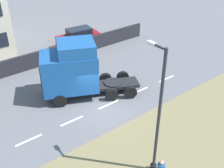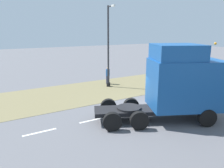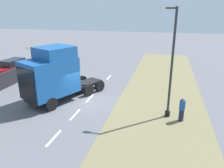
# 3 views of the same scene
# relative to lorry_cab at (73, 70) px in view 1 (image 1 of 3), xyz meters

# --- Properties ---
(ground_plane) EXTENTS (120.00, 120.00, 0.00)m
(ground_plane) POSITION_rel_lorry_cab_xyz_m (-2.57, -0.65, -2.31)
(ground_plane) COLOR slate
(ground_plane) RESTS_ON ground
(grass_verge) EXTENTS (7.00, 44.00, 0.01)m
(grass_verge) POSITION_rel_lorry_cab_xyz_m (-8.57, -0.65, -2.30)
(grass_verge) COLOR olive
(grass_verge) RESTS_ON ground
(lane_markings) EXTENTS (0.16, 14.60, 0.00)m
(lane_markings) POSITION_rel_lorry_cab_xyz_m (-2.57, -1.35, -2.31)
(lane_markings) COLOR white
(lane_markings) RESTS_ON ground
(boundary_wall) EXTENTS (0.25, 24.00, 1.53)m
(boundary_wall) POSITION_rel_lorry_cab_xyz_m (6.43, -0.65, -1.55)
(boundary_wall) COLOR #232328
(boundary_wall) RESTS_ON ground
(lorry_cab) EXTENTS (5.43, 7.61, 4.72)m
(lorry_cab) POSITION_rel_lorry_cab_xyz_m (0.00, 0.00, 0.00)
(lorry_cab) COLOR black
(lorry_cab) RESTS_ON ground
(parked_car) EXTENTS (2.25, 4.74, 1.98)m
(parked_car) POSITION_rel_lorry_cab_xyz_m (8.19, -5.44, -1.34)
(parked_car) COLOR maroon
(parked_car) RESTS_ON ground
(lamp_post) EXTENTS (1.30, 0.36, 7.53)m
(lamp_post) POSITION_rel_lorry_cab_xyz_m (-9.10, 0.42, 1.13)
(lamp_post) COLOR black
(lamp_post) RESTS_ON ground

